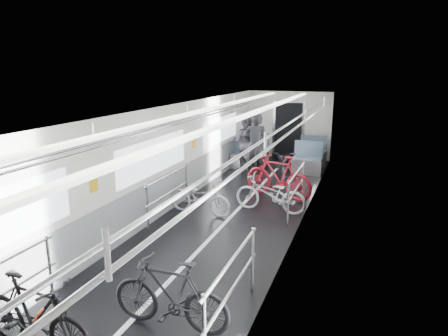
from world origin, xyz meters
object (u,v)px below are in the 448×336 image
Objects in this scene: bike_left_far at (200,197)px; bike_aisle at (282,166)px; bike_left_mid at (35,316)px; bike_right_far at (278,177)px; person_standing at (255,146)px; person_seated at (245,143)px; bike_right_mid at (270,194)px; bike_right_near at (170,294)px.

bike_aisle is (1.18, 3.17, 0.09)m from bike_left_far.
bike_left_mid reaches higher than bike_left_far.
bike_right_far is 1.89m from person_standing.
person_seated is (-0.21, 4.12, 0.50)m from bike_left_far.
person_seated reaches higher than bike_left_mid.
bike_left_far is 0.77× the size of person_standing.
bike_right_far is at bearing -7.65° from bike_left_mid.
person_standing is at bearing -155.06° from bike_right_mid.
bike_aisle is (1.12, 7.97, -0.01)m from bike_left_mid.
person_seated is (-1.65, 3.46, 0.47)m from bike_right_mid.
person_seated is at bearing -74.03° from person_standing.
bike_left_far is at bearing -126.35° from bike_aisle.
bike_right_far reaches higher than bike_right_near.
person_standing reaches higher than bike_left_far.
bike_aisle is (-0.26, 2.50, 0.06)m from bike_right_mid.
bike_left_mid is 0.88× the size of bike_right_far.
bike_right_near is at bearing 0.07° from bike_right_mid.
person_seated is at bearing 5.52° from bike_left_mid.
bike_right_near is at bearing 80.18° from person_standing.
bike_aisle is at bearing -171.90° from bike_right_mid.
bike_aisle reaches higher than bike_right_near.
person_standing reaches higher than bike_aisle.
bike_left_far is 1.59m from bike_right_mid.
bike_left_mid is at bearing -11.96° from bike_right_mid.
bike_aisle is at bearing 179.37° from bike_right_near.
bike_right_far is (0.11, 5.61, 0.08)m from bike_right_near.
bike_right_near is 0.80× the size of person_standing.
bike_aisle is at bearing 143.91° from person_seated.
bike_right_mid is 2.51m from bike_aisle.
bike_left_mid reaches higher than bike_aisle.
bike_right_mid is at bearing -10.37° from bike_left_mid.
bike_right_mid is at bearing 19.27° from bike_right_far.
bike_left_far is at bearing -163.15° from bike_right_near.
bike_aisle is (-0.20, 1.43, -0.07)m from bike_right_far.
bike_right_far reaches higher than bike_right_mid.
bike_right_far is at bearing -32.37° from bike_left_far.
bike_right_far is (1.38, 1.74, 0.16)m from bike_left_far.
person_standing reaches higher than bike_left_mid.
bike_right_near is 8.14m from person_seated.
bike_right_far is at bearing 106.92° from person_standing.
bike_left_far is 0.96× the size of bike_right_near.
bike_right_mid is at bearing 113.90° from person_seated.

